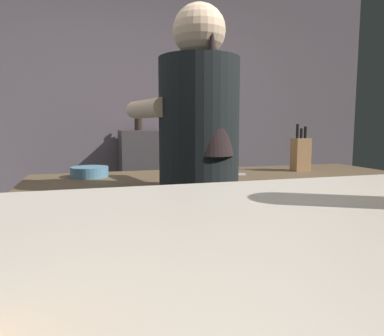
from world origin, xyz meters
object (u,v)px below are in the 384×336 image
at_px(mixing_bowl, 90,172).
at_px(bottle_olive_oil, 202,123).
at_px(bottle_soy, 138,123).
at_px(bartender, 200,174).
at_px(chefs_knife, 225,175).
at_px(knife_block, 301,154).
at_px(bottle_hot_sauce, 203,123).

xyz_separation_m(mixing_bowl, bottle_olive_oil, (1.01, 1.11, 0.28)).
xyz_separation_m(bottle_soy, bottle_olive_oil, (0.56, -0.17, 0.00)).
relative_size(bartender, chefs_knife, 7.02).
xyz_separation_m(knife_block, bottle_soy, (-0.80, 1.37, 0.20)).
height_order(mixing_bowl, bottle_soy, bottle_soy).
height_order(chefs_knife, bottle_hot_sauce, bottle_hot_sauce).
bearing_deg(bartender, knife_block, -72.81).
xyz_separation_m(chefs_knife, bottle_olive_oil, (0.29, 1.27, 0.30)).
relative_size(chefs_knife, bottle_hot_sauce, 1.34).
relative_size(knife_block, bottle_soy, 1.63).
relative_size(bartender, bottle_olive_oil, 9.30).
bearing_deg(bottle_hot_sauce, bottle_olive_oil, -109.92).
bearing_deg(bottle_hot_sauce, chefs_knife, -103.41).
xyz_separation_m(knife_block, chefs_knife, (-0.53, -0.06, -0.10)).
bearing_deg(bartender, mixing_bowl, 25.78).
height_order(knife_block, chefs_knife, knife_block).
xyz_separation_m(mixing_bowl, bottle_hot_sauce, (1.06, 1.25, 0.28)).
bearing_deg(knife_block, bottle_soy, 120.31).
bearing_deg(mixing_bowl, knife_block, -4.29).
xyz_separation_m(bartender, bottle_soy, (0.00, 1.84, 0.23)).
bearing_deg(bottle_hot_sauce, bartender, -108.72).
bearing_deg(bottle_olive_oil, bottle_hot_sauce, 70.08).
height_order(knife_block, bottle_soy, bottle_soy).
bearing_deg(mixing_bowl, chefs_knife, -12.05).
xyz_separation_m(knife_block, bottle_hot_sauce, (-0.19, 1.34, 0.20)).
bearing_deg(knife_block, bartender, -149.90).
height_order(bartender, mixing_bowl, bartender).
bearing_deg(chefs_knife, bottle_soy, 108.11).
relative_size(bartender, mixing_bowl, 8.37).
distance_m(chefs_knife, bottle_olive_oil, 1.33).
relative_size(knife_block, bottle_olive_oil, 1.59).
distance_m(mixing_bowl, bottle_olive_oil, 1.53).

